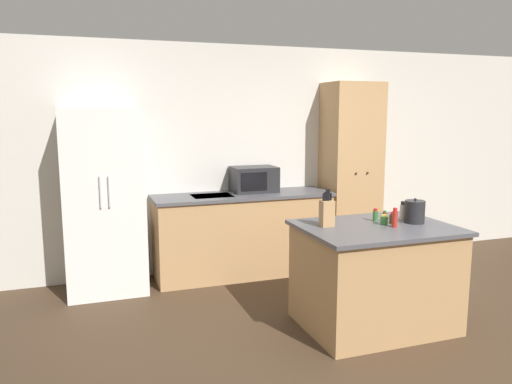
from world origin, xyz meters
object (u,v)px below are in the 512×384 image
spice_bottle_amber_oil (375,215)px  knife_block (327,213)px  pantry_cabinet (350,174)px  spice_bottle_green_herb (395,218)px  spice_bottle_orange_cap (393,218)px  spice_bottle_short_red (385,217)px  kettle (415,212)px  spice_bottle_pale_salt (384,220)px  refrigerator (104,202)px  spice_bottle_tall_dark (403,211)px  microwave (254,179)px

spice_bottle_amber_oil → knife_block: bearing=-175.2°
pantry_cabinet → spice_bottle_green_herb: bearing=-108.9°
spice_bottle_amber_oil → spice_bottle_green_herb: bearing=-84.7°
spice_bottle_orange_cap → spice_bottle_short_red: bearing=109.8°
kettle → spice_bottle_pale_salt: bearing=175.5°
pantry_cabinet → spice_bottle_short_red: (-0.60, -1.64, -0.16)m
refrigerator → pantry_cabinet: 2.90m
knife_block → spice_bottle_short_red: (0.56, -0.01, -0.07)m
refrigerator → spice_bottle_tall_dark: refrigerator is taller
microwave → spice_bottle_orange_cap: size_ratio=5.16×
microwave → spice_bottle_green_herb: bearing=-72.6°
spice_bottle_pale_salt → spice_bottle_short_red: bearing=54.6°
spice_bottle_amber_oil → spice_bottle_short_red: bearing=-42.0°
pantry_cabinet → microwave: size_ratio=4.34×
knife_block → spice_bottle_tall_dark: bearing=2.1°
spice_bottle_green_herb → spice_bottle_orange_cap: 0.14m
pantry_cabinet → spice_bottle_pale_salt: 1.86m
refrigerator → spice_bottle_orange_cap: refrigerator is taller
spice_bottle_short_red → spice_bottle_amber_oil: bearing=138.0°
spice_bottle_short_red → spice_bottle_amber_oil: 0.08m
spice_bottle_orange_cap → spice_bottle_pale_salt: bearing=-174.5°
microwave → spice_bottle_pale_salt: bearing=-72.4°
pantry_cabinet → spice_bottle_amber_oil: bearing=-112.5°
refrigerator → pantry_cabinet: size_ratio=0.86×
spice_bottle_short_red → spice_bottle_orange_cap: 0.09m
microwave → spice_bottle_pale_salt: 1.88m
refrigerator → microwave: (1.67, 0.13, 0.14)m
refrigerator → spice_bottle_short_red: 2.78m
spice_bottle_short_red → spice_bottle_orange_cap: spice_bottle_short_red is taller
spice_bottle_pale_salt → kettle: size_ratio=0.39×
refrigerator → spice_bottle_orange_cap: size_ratio=19.23×
knife_block → spice_bottle_tall_dark: size_ratio=1.96×
spice_bottle_green_herb → kettle: kettle is taller
spice_bottle_tall_dark → spice_bottle_amber_oil: size_ratio=1.44×
microwave → spice_bottle_amber_oil: bearing=-70.8°
spice_bottle_short_red → kettle: 0.26m
pantry_cabinet → spice_bottle_short_red: 1.75m
spice_bottle_pale_salt → spice_bottle_tall_dark: bearing=25.3°
spice_bottle_amber_oil → kettle: 0.33m
spice_bottle_pale_salt → pantry_cabinet: bearing=69.1°
spice_bottle_pale_salt → microwave: bearing=107.6°
refrigerator → spice_bottle_tall_dark: 2.93m
refrigerator → spice_bottle_tall_dark: size_ratio=11.56×
microwave → spice_bottle_orange_cap: bearing=-69.6°
spice_bottle_short_red → spice_bottle_green_herb: 0.21m
refrigerator → spice_bottle_amber_oil: 2.70m
spice_bottle_orange_cap → microwave: bearing=110.4°
spice_bottle_tall_dark → spice_bottle_green_herb: bearing=-135.9°
spice_bottle_green_herb → spice_bottle_pale_salt: 0.12m
spice_bottle_pale_salt → spice_bottle_green_herb: bearing=-75.4°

